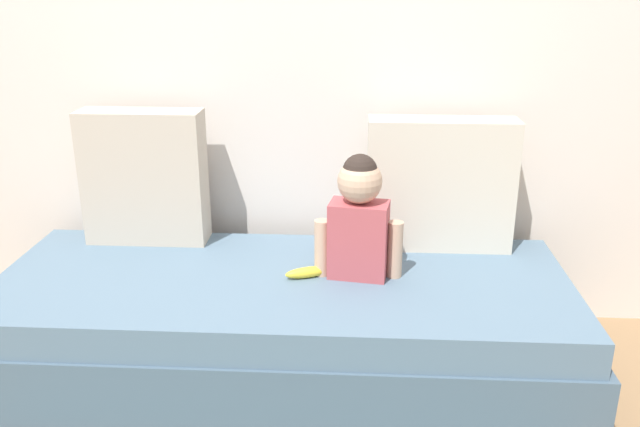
{
  "coord_description": "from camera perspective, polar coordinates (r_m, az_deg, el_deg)",
  "views": [
    {
      "loc": [
        0.27,
        -2.2,
        1.45
      ],
      "look_at": [
        0.14,
        0.0,
        0.66
      ],
      "focal_mm": 37.13,
      "sensor_mm": 36.0,
      "label": 1
    }
  ],
  "objects": [
    {
      "name": "couch",
      "position": [
        2.54,
        -3.16,
        -9.64
      ],
      "size": [
        2.17,
        0.86,
        0.41
      ],
      "color": "#495F70",
      "rests_on": "ground"
    },
    {
      "name": "toddler",
      "position": [
        2.37,
        3.38,
        -0.23
      ],
      "size": [
        0.32,
        0.16,
        0.46
      ],
      "color": "#B24C51",
      "rests_on": "couch"
    },
    {
      "name": "throw_pillow_right",
      "position": [
        2.67,
        10.3,
        2.47
      ],
      "size": [
        0.58,
        0.16,
        0.53
      ],
      "primitive_type": "cube",
      "color": "beige",
      "rests_on": "couch"
    },
    {
      "name": "back_wall",
      "position": [
        2.79,
        -2.22,
        14.0
      ],
      "size": [
        5.37,
        0.1,
        2.34
      ],
      "primitive_type": "cube",
      "color": "silver",
      "rests_on": "ground"
    },
    {
      "name": "ground_plane",
      "position": [
        2.65,
        -3.08,
        -13.42
      ],
      "size": [
        12.0,
        12.0,
        0.0
      ],
      "primitive_type": "plane",
      "color": "#93704C"
    },
    {
      "name": "banana",
      "position": [
        2.43,
        -1.08,
        -5.08
      ],
      "size": [
        0.17,
        0.1,
        0.04
      ],
      "primitive_type": "ellipsoid",
      "rotation": [
        0.0,
        0.0,
        0.37
      ],
      "color": "yellow",
      "rests_on": "couch"
    },
    {
      "name": "throw_pillow_left",
      "position": [
        2.78,
        -14.88,
        3.05
      ],
      "size": [
        0.49,
        0.16,
        0.55
      ],
      "primitive_type": "cube",
      "color": "#C1B29E",
      "rests_on": "couch"
    }
  ]
}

